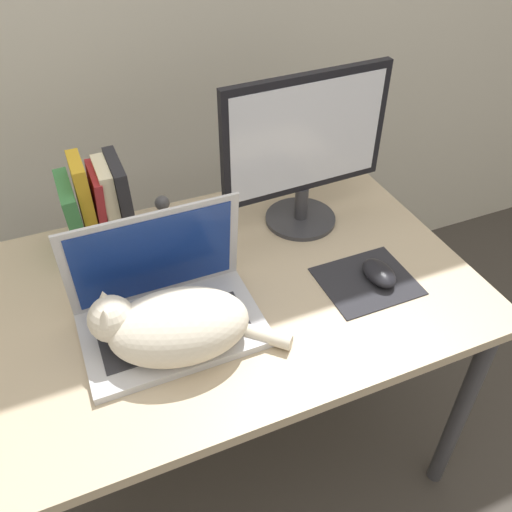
{
  "coord_description": "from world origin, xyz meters",
  "views": [
    {
      "loc": [
        -0.3,
        -0.51,
        1.59
      ],
      "look_at": [
        0.06,
        0.35,
        0.81
      ],
      "focal_mm": 38.0,
      "sensor_mm": 36.0,
      "label": 1
    }
  ],
  "objects": [
    {
      "name": "computer_mouse",
      "position": [
        0.34,
        0.26,
        0.73
      ],
      "size": [
        0.07,
        0.11,
        0.03
      ],
      "color": "black",
      "rests_on": "mousepad"
    },
    {
      "name": "external_monitor",
      "position": [
        0.28,
        0.55,
        0.93
      ],
      "size": [
        0.45,
        0.19,
        0.41
      ],
      "color": "#333338",
      "rests_on": "desk"
    },
    {
      "name": "desk",
      "position": [
        0.0,
        0.39,
        0.63
      ],
      "size": [
        1.16,
        0.77,
        0.71
      ],
      "color": "tan",
      "rests_on": "ground_plane"
    },
    {
      "name": "mousepad",
      "position": [
        0.32,
        0.26,
        0.71
      ],
      "size": [
        0.22,
        0.19,
        0.0
      ],
      "color": "#232328",
      "rests_on": "desk"
    },
    {
      "name": "book_row",
      "position": [
        -0.23,
        0.66,
        0.82
      ],
      "size": [
        0.16,
        0.17,
        0.25
      ],
      "color": "#387A42",
      "rests_on": "desk"
    },
    {
      "name": "webcam",
      "position": [
        -0.06,
        0.71,
        0.75
      ],
      "size": [
        0.04,
        0.04,
        0.07
      ],
      "color": "#232328",
      "rests_on": "desk"
    },
    {
      "name": "laptop",
      "position": [
        -0.16,
        0.32,
        0.76
      ],
      "size": [
        0.38,
        0.25,
        0.26
      ],
      "color": "#B7B7BC",
      "rests_on": "desk"
    },
    {
      "name": "cat",
      "position": [
        -0.17,
        0.24,
        0.78
      ],
      "size": [
        0.39,
        0.23,
        0.15
      ],
      "color": "beige",
      "rests_on": "desk"
    }
  ]
}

